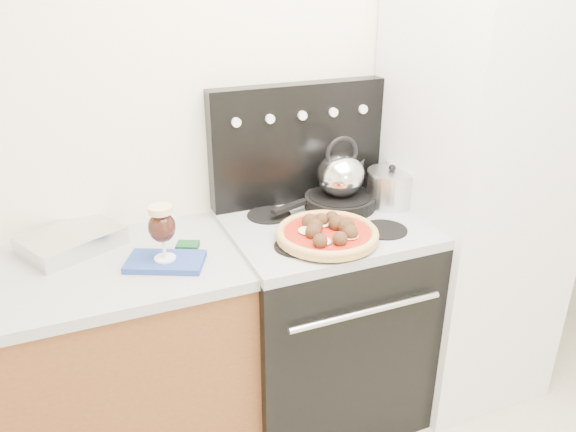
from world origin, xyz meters
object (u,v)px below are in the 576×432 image
oven_mitt (165,262)px  tea_kettle (341,172)px  pizza (327,232)px  stock_pot (391,189)px  stove_body (322,323)px  fridge (472,193)px  skillet (340,202)px  beer_glass (162,233)px  base_cabinet (48,390)px  pizza_pan (327,240)px

oven_mitt → tea_kettle: bearing=12.7°
pizza → stock_pot: bearing=27.5°
stove_body → fridge: size_ratio=0.46×
oven_mitt → tea_kettle: size_ratio=1.23×
skillet → oven_mitt: bearing=-167.3°
beer_glass → stock_pot: beer_glass is taller
stock_pot → beer_glass: bearing=-173.0°
stove_body → beer_glass: size_ratio=4.35×
base_cabinet → pizza: 1.18m
pizza_pan → tea_kettle: (0.19, 0.26, 0.15)m
pizza → tea_kettle: bearing=54.2°
base_cabinet → skillet: size_ratio=4.89×
fridge → pizza_pan: fridge is taller
beer_glass → tea_kettle: (0.77, 0.17, 0.06)m
fridge → stock_pot: size_ratio=9.68×
fridge → oven_mitt: size_ratio=7.18×
base_cabinet → pizza_pan: bearing=-9.4°
oven_mitt → tea_kettle: tea_kettle is taller
oven_mitt → pizza_pan: bearing=-8.5°
pizza_pan → skillet: bearing=54.2°
pizza → skillet: (0.19, 0.26, -0.01)m
tea_kettle → pizza_pan: bearing=-138.1°
stove_body → stock_pot: (0.34, 0.06, 0.55)m
fridge → tea_kettle: 0.61m
fridge → tea_kettle: fridge is taller
base_cabinet → pizza_pan: (1.04, -0.17, 0.50)m
pizza → base_cabinet: bearing=170.6°
oven_mitt → stock_pot: 0.99m
stock_pot → stove_body: bearing=-169.6°
pizza → oven_mitt: bearing=171.5°
base_cabinet → pizza: pizza is taller
fridge → pizza: 0.77m
pizza_pan → tea_kettle: tea_kettle is taller
fridge → tea_kettle: size_ratio=8.86×
stove_body → skillet: 0.53m
beer_glass → pizza_pan: beer_glass is taller
oven_mitt → skillet: size_ratio=0.89×
base_cabinet → tea_kettle: bearing=4.2°
beer_glass → pizza: 0.59m
beer_glass → stove_body: bearing=5.3°
skillet → tea_kettle: (0.00, 0.00, 0.13)m
base_cabinet → tea_kettle: size_ratio=6.76×
skillet → stock_pot: bearing=-14.1°
stove_body → skillet: (0.13, 0.11, 0.51)m
oven_mitt → skillet: bearing=12.7°
skillet → stock_pot: (0.21, -0.05, 0.04)m
base_cabinet → beer_glass: beer_glass is taller
oven_mitt → stock_pot: (0.98, 0.12, 0.08)m
skillet → pizza_pan: bearing=-125.8°
beer_glass → stock_pot: 0.99m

